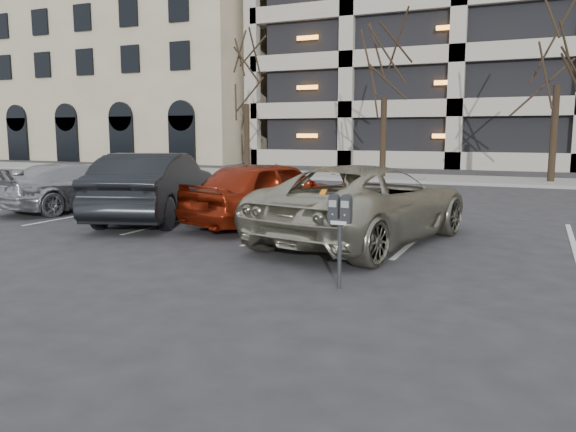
% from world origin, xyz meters
% --- Properties ---
extents(ground, '(140.00, 140.00, 0.00)m').
position_xyz_m(ground, '(0.00, 0.00, 0.00)').
color(ground, '#28282B').
rests_on(ground, ground).
extents(sidewalk, '(80.00, 4.00, 0.12)m').
position_xyz_m(sidewalk, '(0.00, 16.00, 0.06)').
color(sidewalk, gray).
rests_on(sidewalk, ground).
extents(stall_lines, '(16.90, 5.20, 0.00)m').
position_xyz_m(stall_lines, '(-1.40, 2.30, 0.01)').
color(stall_lines, silver).
rests_on(stall_lines, ground).
extents(office_building, '(26.00, 16.20, 15.00)m').
position_xyz_m(office_building, '(-28.00, 29.92, 7.49)').
color(office_building, tan).
rests_on(office_building, ground).
extents(tree_a, '(3.43, 3.43, 7.79)m').
position_xyz_m(tree_a, '(-10.00, 16.00, 5.63)').
color(tree_a, black).
rests_on(tree_a, ground).
extents(tree_b, '(3.58, 3.58, 8.14)m').
position_xyz_m(tree_b, '(-3.00, 16.00, 5.88)').
color(tree_b, black).
rests_on(tree_b, ground).
extents(tree_c, '(3.87, 3.87, 8.80)m').
position_xyz_m(tree_c, '(4.00, 16.00, 6.36)').
color(tree_c, black).
rests_on(tree_c, ground).
extents(parking_meter, '(0.32, 0.14, 1.25)m').
position_xyz_m(parking_meter, '(1.16, -2.26, 0.96)').
color(parking_meter, black).
rests_on(parking_meter, ground).
extents(suv_silver, '(3.48, 5.70, 1.48)m').
position_xyz_m(suv_silver, '(0.55, 1.08, 0.74)').
color(suv_silver, '#ACAA92').
rests_on(suv_silver, ground).
extents(car_red, '(2.95, 4.68, 1.48)m').
position_xyz_m(car_red, '(-1.98, 2.11, 0.74)').
color(car_red, maroon).
rests_on(car_red, ground).
extents(car_dark, '(3.12, 5.16, 1.60)m').
position_xyz_m(car_dark, '(-4.82, 1.69, 0.80)').
color(car_dark, black).
rests_on(car_dark, ground).
extents(car_silver, '(2.63, 4.65, 1.27)m').
position_xyz_m(car_silver, '(-7.89, 2.32, 0.63)').
color(car_silver, '#A1A2A8').
rests_on(car_silver, ground).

